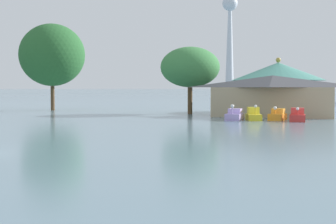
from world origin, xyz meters
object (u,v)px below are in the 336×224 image
Objects in this scene: pedal_boat_yellow at (254,115)px; shoreline_tree_tall_left at (52,55)px; green_roof_pavilion at (278,84)px; pedal_boat_red at (297,116)px; pedal_boat_lavender at (234,116)px; boathouse at (272,95)px; shoreline_tree_mid at (190,67)px; distant_broadcast_tower at (230,19)px; pedal_boat_orange at (278,116)px.

pedal_boat_yellow is 0.24× the size of shoreline_tree_tall_left.
pedal_boat_red is at bearing -79.01° from green_roof_pavilion.
green_roof_pavilion reaches higher than pedal_boat_lavender.
shoreline_tree_mid reaches higher than boathouse.
boathouse reaches higher than pedal_boat_lavender.
pedal_boat_yellow is at bearing -79.23° from distant_broadcast_tower.
pedal_boat_yellow reaches higher than pedal_boat_orange.
distant_broadcast_tower is at bearing 174.56° from pedal_boat_yellow.
distant_broadcast_tower reaches higher than pedal_boat_red.
green_roof_pavilion is (-1.44, 17.34, 3.59)m from pedal_boat_orange.
shoreline_tree_mid reaches higher than pedal_boat_orange.
pedal_boat_yellow is 1.29× the size of pedal_boat_red.
green_roof_pavilion is at bearing 91.54° from boathouse.
shoreline_tree_tall_left reaches higher than pedal_boat_orange.
pedal_boat_orange is 0.02× the size of distant_broadcast_tower.
shoreline_tree_mid is 0.07× the size of distant_broadcast_tower.
distant_broadcast_tower is at bearing 99.11° from shoreline_tree_mid.
pedal_boat_lavender is 286.18m from distant_broadcast_tower.
distant_broadcast_tower is (-50.65, 277.40, 48.81)m from pedal_boat_lavender.
green_roof_pavilion is at bearing 6.67° from shoreline_tree_tall_left.
shoreline_tree_tall_left is (-34.22, 7.25, 5.94)m from boathouse.
boathouse is at bearing -11.95° from shoreline_tree_tall_left.
green_roof_pavilion is at bearing -78.28° from distant_broadcast_tower.
pedal_boat_orange is at bearing -38.87° from shoreline_tree_mid.
distant_broadcast_tower is (-52.58, 276.46, 48.78)m from pedal_boat_yellow.
pedal_boat_lavender is 2.14m from pedal_boat_yellow.
pedal_boat_yellow reaches higher than pedal_boat_red.
green_roof_pavilion is (-0.30, 11.21, 1.49)m from boathouse.
distant_broadcast_tower is at bearing -170.51° from pedal_boat_red.
pedal_boat_red is at bearing -21.16° from shoreline_tree_tall_left.
pedal_boat_red is 41.01m from shoreline_tree_tall_left.
pedal_boat_yellow is at bearing -65.65° from pedal_boat_orange.
shoreline_tree_tall_left is (-32.85, 13.99, 8.01)m from pedal_boat_yellow.
shoreline_tree_tall_left is at bearing -111.65° from pedal_boat_lavender.
shoreline_tree_mid is (-14.60, 11.18, 5.72)m from pedal_boat_red.
shoreline_tree_tall_left is 1.48× the size of shoreline_tree_mid.
pedal_boat_orange is 0.17× the size of boathouse.
pedal_boat_lavender is 0.18× the size of shoreline_tree_tall_left.
shoreline_tree_tall_left is at bearing 171.71° from shoreline_tree_mid.
shoreline_tree_tall_left reaches higher than pedal_boat_lavender.
pedal_boat_orange is at bearing -120.19° from pedal_boat_red.
pedal_boat_lavender is 0.95× the size of pedal_boat_orange.
pedal_boat_yellow is 1.25× the size of pedal_boat_orange.
shoreline_tree_mid is (-12.45, 10.04, 5.76)m from pedal_boat_orange.
boathouse is at bearing -158.80° from pedal_boat_orange.
pedal_boat_orange is 0.28× the size of shoreline_tree_mid.
shoreline_tree_tall_left is 23.26m from shoreline_tree_mid.
pedal_boat_yellow is at bearing 120.25° from pedal_boat_lavender.
shoreline_tree_tall_left is at bearing -85.70° from distant_broadcast_tower.
pedal_boat_yellow is at bearing -46.96° from shoreline_tree_mid.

